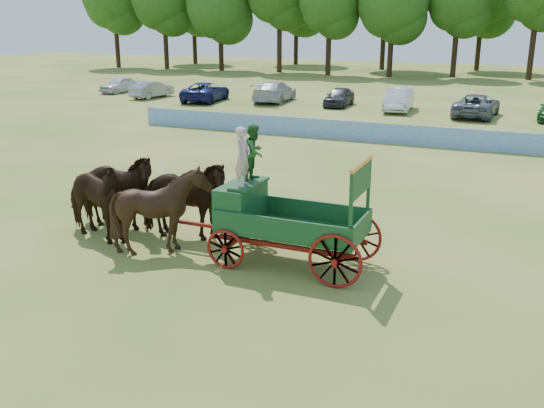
# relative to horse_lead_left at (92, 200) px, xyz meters

# --- Properties ---
(ground) EXTENTS (160.00, 160.00, 0.00)m
(ground) POSITION_rel_horse_lead_left_xyz_m (3.57, -0.13, -1.23)
(ground) COLOR #A99E4C
(ground) RESTS_ON ground
(horse_lead_left) EXTENTS (3.16, 2.00, 2.47)m
(horse_lead_left) POSITION_rel_horse_lead_left_xyz_m (0.00, 0.00, 0.00)
(horse_lead_left) COLOR black
(horse_lead_left) RESTS_ON ground
(horse_lead_right) EXTENTS (3.04, 1.61, 2.47)m
(horse_lead_right) POSITION_rel_horse_lead_left_xyz_m (0.00, 1.10, 0.00)
(horse_lead_right) COLOR black
(horse_lead_right) RESTS_ON ground
(horse_wheel_left) EXTENTS (2.54, 2.34, 2.47)m
(horse_wheel_left) POSITION_rel_horse_lead_left_xyz_m (2.40, 0.00, 0.00)
(horse_wheel_left) COLOR black
(horse_wheel_left) RESTS_ON ground
(horse_wheel_right) EXTENTS (3.11, 1.81, 2.47)m
(horse_wheel_right) POSITION_rel_horse_lead_left_xyz_m (2.40, 1.10, 0.00)
(horse_wheel_right) COLOR black
(horse_wheel_right) RESTS_ON ground
(farm_dray) EXTENTS (6.00, 2.00, 3.70)m
(farm_dray) POSITION_rel_horse_lead_left_xyz_m (5.37, 0.57, 0.38)
(farm_dray) COLOR maroon
(farm_dray) RESTS_ON ground
(sponsor_banner) EXTENTS (26.00, 0.08, 1.05)m
(sponsor_banner) POSITION_rel_horse_lead_left_xyz_m (2.57, 17.87, -0.71)
(sponsor_banner) COLOR #1F64AD
(sponsor_banner) RESTS_ON ground
(parked_cars) EXTENTS (53.07, 7.65, 1.62)m
(parked_cars) POSITION_rel_horse_lead_left_xyz_m (3.39, 29.76, -0.48)
(parked_cars) COLOR silver
(parked_cars) RESTS_ON ground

